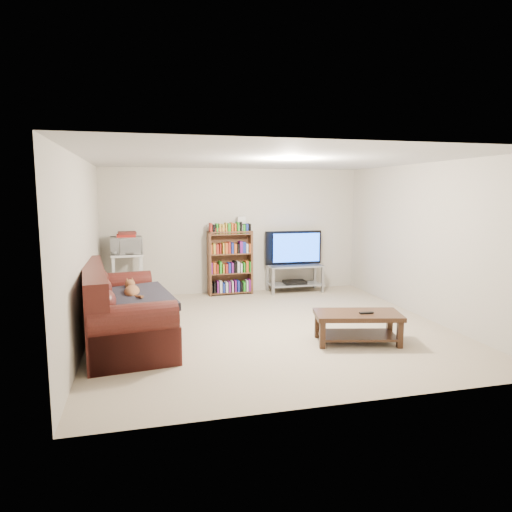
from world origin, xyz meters
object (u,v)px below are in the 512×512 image
object	(u,v)px
tv_stand	(295,274)
coffee_table	(357,322)
bookshelf	(230,262)
sofa	(118,315)

from	to	relation	value
tv_stand	coffee_table	bearing A→B (deg)	-93.50
coffee_table	bookshelf	distance (m)	3.41
coffee_table	bookshelf	size ratio (longest dim) A/B	0.98
coffee_table	sofa	bearing A→B (deg)	177.97
sofa	bookshelf	xyz separation A→B (m)	(1.96, 2.39, 0.29)
sofa	coffee_table	xyz separation A→B (m)	(3.03, -0.83, -0.07)
sofa	tv_stand	size ratio (longest dim) A/B	2.29
sofa	bookshelf	world-z (taller)	bookshelf
sofa	coffee_table	distance (m)	3.14
tv_stand	bookshelf	size ratio (longest dim) A/B	0.88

